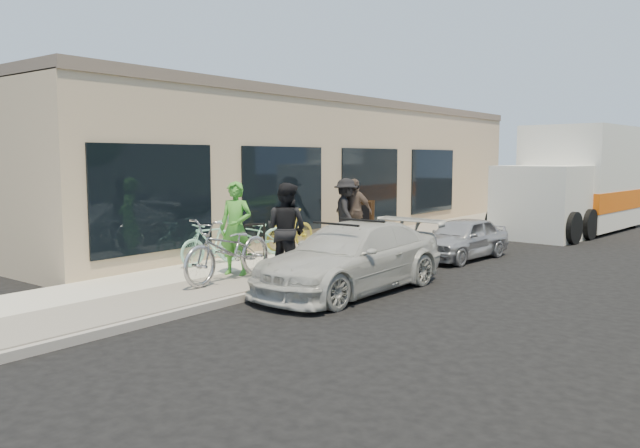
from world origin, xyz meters
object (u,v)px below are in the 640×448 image
Objects in this scene: tandem_bike at (229,249)px; man_standing at (286,230)px; cruiser_bike_a at (211,243)px; woman_rider at (236,228)px; bike_rack at (254,237)px; sedan_white at (351,257)px; cruiser_bike_b at (251,235)px; cruiser_bike_c at (290,230)px; bystander_b at (354,212)px; sandwich_board at (362,219)px; sedan_silver at (462,238)px; bystander_a at (346,211)px; moving_truck at (577,185)px.

man_standing is (0.49, 1.04, 0.31)m from tandem_bike.
man_standing reaches higher than cruiser_bike_a.
bike_rack is at bearing 104.79° from woman_rider.
sedan_white reaches higher than cruiser_bike_b.
bike_rack is 2.42m from man_standing.
bystander_b reaches higher than cruiser_bike_c.
man_standing reaches higher than sandwich_board.
man_standing is 3.36m from cruiser_bike_c.
cruiser_bike_a is at bearing -92.81° from bike_rack.
sedan_silver is at bearing 61.04° from cruiser_bike_a.
sedan_white is 2.49× the size of bystander_a.
cruiser_bike_c is at bearing -114.75° from sandwich_board.
moving_truck is 12.67m from man_standing.
sandwich_board reaches higher than cruiser_bike_b.
cruiser_bike_b is at bearing -37.51° from man_standing.
bystander_b is at bearing 126.96° from sedan_white.
bystander_b is at bearing 78.13° from woman_rider.
cruiser_bike_c is at bearing 110.22° from tandem_bike.
sedan_silver is 4.15m from cruiser_bike_c.
bike_rack is 4.94m from sedan_silver.
tandem_bike reaches higher than sedan_silver.
bystander_b is (-0.65, 4.95, -0.05)m from woman_rider.
man_standing is at bearing 7.67° from cruiser_bike_a.
bike_rack is 0.18× the size of sedan_white.
woman_rider is at bearing -108.11° from sedan_silver.
bystander_a reaches higher than sedan_silver.
cruiser_bike_b is at bearing -131.85° from sedan_silver.
cruiser_bike_a is at bearing -107.87° from bystander_b.
bystander_a reaches higher than cruiser_bike_a.
tandem_bike is 5.59m from bystander_b.
bystander_b is at bearing -76.34° from bystander_a.
moving_truck reaches higher than cruiser_bike_b.
sedan_silver is 6.12m from tandem_bike.
sandwich_board is 6.28m from woman_rider.
cruiser_bike_b is (-4.12, -11.18, -0.89)m from moving_truck.
woman_rider is at bearing 120.78° from tandem_bike.
bystander_a is (-0.76, 4.75, -0.04)m from woman_rider.
sedan_silver is at bearing -127.87° from bystander_a.
bike_rack is 0.47× the size of cruiser_bike_c.
woman_rider reaches higher than bike_rack.
bike_rack is at bearing -38.03° from man_standing.
cruiser_bike_b is 1.12× the size of cruiser_bike_c.
cruiser_bike_a reaches higher than sedan_silver.
sedan_white is at bearing -2.23° from woman_rider.
man_standing is (2.04, -1.24, 0.43)m from bike_rack.
moving_truck is at bearing 76.29° from tandem_bike.
woman_rider is at bearing -24.18° from cruiser_bike_b.
woman_rider is 1.18× the size of cruiser_bike_a.
man_standing is 1.17× the size of cruiser_bike_a.
sedan_white is 12.38m from moving_truck.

